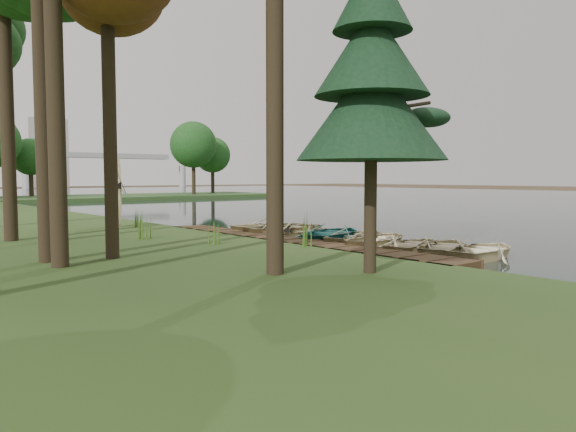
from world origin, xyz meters
TOP-DOWN VIEW (x-y plane):
  - ground at (0.00, 0.00)m, footprint 300.00×300.00m
  - water at (30.00, 20.00)m, footprint 130.00×200.00m
  - boardwalk at (-1.60, 0.00)m, footprint 1.60×16.00m
  - peninsula at (8.00, 50.00)m, footprint 50.00×14.00m
  - far_trees at (4.67, 50.00)m, footprint 45.60×5.60m
  - building_a at (30.00, 140.00)m, footprint 10.00×8.00m
  - rowboat_0 at (1.24, -6.78)m, footprint 3.80×2.96m
  - rowboat_1 at (1.07, -5.33)m, footprint 4.05×3.52m
  - rowboat_2 at (0.79, -4.30)m, footprint 3.75×3.08m
  - rowboat_3 at (0.83, -2.54)m, footprint 4.43×3.75m
  - rowboat_4 at (0.95, -1.37)m, footprint 4.30×3.57m
  - rowboat_5 at (0.92, -0.01)m, footprint 4.62×3.98m
  - rowboat_6 at (0.84, 1.86)m, footprint 3.17×2.29m
  - rowboat_7 at (0.84, 3.04)m, footprint 4.46×3.56m
  - rowboat_8 at (0.94, 4.49)m, footprint 4.29×3.56m
  - stored_rowboat at (-4.55, 9.45)m, footprint 3.91×3.27m
  - pine_tree at (-4.89, -7.27)m, footprint 3.80×3.80m
  - reeds_0 at (-2.60, -2.23)m, footprint 0.60×0.60m
  - reeds_1 at (-4.68, 0.41)m, footprint 0.60×0.60m
  - reeds_2 at (-5.92, 3.70)m, footprint 0.60×0.60m
  - reeds_3 at (-3.94, 8.69)m, footprint 0.60×0.60m

SIDE VIEW (x-z plane):
  - ground at x=0.00m, z-range 0.00..0.00m
  - water at x=30.00m, z-range 0.00..0.05m
  - boardwalk at x=-1.60m, z-range 0.00..0.30m
  - peninsula at x=8.00m, z-range 0.00..0.45m
  - rowboat_6 at x=0.84m, z-range 0.05..0.70m
  - rowboat_2 at x=0.79m, z-range 0.05..0.73m
  - rowboat_1 at x=1.07m, z-range 0.05..0.75m
  - rowboat_0 at x=1.24m, z-range 0.05..0.77m
  - rowboat_8 at x=0.94m, z-range 0.05..0.82m
  - rowboat_4 at x=0.95m, z-range 0.05..0.82m
  - rowboat_3 at x=0.83m, z-range 0.05..0.83m
  - rowboat_5 at x=0.92m, z-range 0.05..0.85m
  - rowboat_7 at x=0.84m, z-range 0.05..0.87m
  - stored_rowboat at x=-4.55m, z-range 0.30..1.00m
  - reeds_1 at x=-4.68m, z-range 0.30..1.18m
  - reeds_3 at x=-3.94m, z-range 0.30..1.25m
  - reeds_2 at x=-5.92m, z-range 0.30..1.27m
  - reeds_0 at x=-2.60m, z-range 0.30..1.42m
  - pine_tree at x=-4.89m, z-range 1.22..9.19m
  - far_trees at x=4.67m, z-range 2.03..10.83m
  - building_a at x=30.00m, z-range 0.00..18.00m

